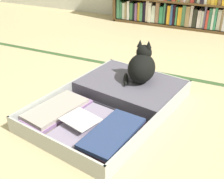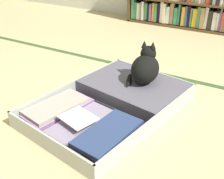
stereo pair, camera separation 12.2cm
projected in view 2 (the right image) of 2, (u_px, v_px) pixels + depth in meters
ground_plane at (101, 137)px, 1.55m from camera, size 10.00×10.00×0.00m
tatami_border at (161, 74)px, 2.23m from camera, size 4.80×0.05×0.00m
open_suitcase at (116, 101)px, 1.79m from camera, size 0.82×1.08×0.10m
black_cat at (145, 68)px, 1.86m from camera, size 0.24×0.27×0.27m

